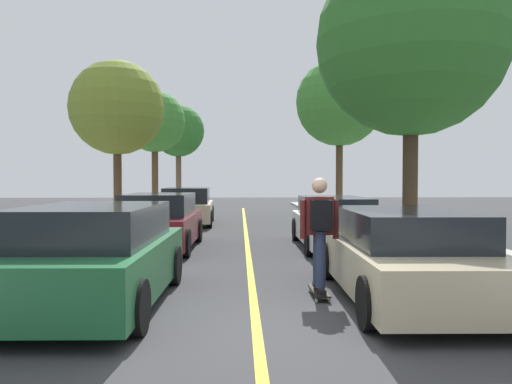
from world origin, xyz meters
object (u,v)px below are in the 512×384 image
Objects in this scene: street_tree_left_far at (178,131)px; fire_hydrant at (390,228)px; street_tree_right_near at (340,103)px; parked_car_left_far at (187,206)px; skateboard at (319,291)px; street_tree_left_near at (155,122)px; street_tree_right_nearest at (411,42)px; skateboarder at (320,227)px; parked_car_left_nearest at (94,256)px; parked_car_right_near at (334,222)px; street_tree_left_nearest at (117,108)px; parked_car_left_near at (159,222)px; parked_car_right_nearest at (405,255)px.

street_tree_left_far is 9.05× the size of fire_hydrant.
parked_car_left_far is at bearing -160.56° from street_tree_right_near.
street_tree_left_near is at bearing 108.00° from skateboard.
street_tree_right_nearest reaches higher than skateboarder.
parked_car_right_near is (4.46, 5.70, -0.04)m from parked_car_left_nearest.
street_tree_left_nearest is at bearing -147.05° from street_tree_right_near.
parked_car_left_far reaches higher than fire_hydrant.
parked_car_right_near is at bearing -28.28° from street_tree_left_nearest.
street_tree_left_near is 8.11× the size of fire_hydrant.
street_tree_left_far is at bearing 90.00° from street_tree_left_near.
parked_car_right_near reaches higher than skateboard.
parked_car_left_nearest is 7.24m from parked_car_right_near.
parked_car_left_far is (0.00, 6.68, 0.02)m from parked_car_left_near.
street_tree_right_near is (6.36, 14.47, 4.36)m from parked_car_left_nearest.
parked_car_left_near reaches higher than fire_hydrant.
street_tree_left_nearest is 10.85m from skateboard.
fire_hydrant is at bearing 44.29° from parked_car_left_nearest.
street_tree_left_nearest is at bearing -121.45° from parked_car_left_far.
parked_car_left_nearest is at bearing -172.97° from skateboard.
skateboard is (-3.14, -5.10, -5.14)m from street_tree_right_nearest.
parked_car_right_near is 0.62× the size of street_tree_right_near.
parked_car_right_near is 5.50m from skateboarder.
parked_car_right_near is (-0.00, 5.47, 0.00)m from parked_car_right_nearest.
street_tree_right_near is 15.00m from skateboarder.
street_tree_left_far is 21.19m from street_tree_right_nearest.
street_tree_left_far is (-1.90, 25.00, 4.09)m from parked_car_left_nearest.
fire_hydrant is 0.42× the size of skateboarder.
parked_car_left_near is 6.10m from skateboard.
street_tree_right_near is at bearing 66.29° from parked_car_left_nearest.
parked_car_left_far is 1.02× the size of parked_car_right_near.
street_tree_right_nearest is at bearing -0.47° from parked_car_left_near.
skateboard is at bearing -121.61° from street_tree_right_nearest.
parked_car_right_nearest is 6.28× the size of fire_hydrant.
street_tree_right_nearest is at bearing -67.06° from street_tree_left_far.
street_tree_right_near is at bearing 90.00° from street_tree_right_nearest.
street_tree_left_far reaches higher than street_tree_left_nearest.
parked_car_left_near is 0.56× the size of street_tree_right_nearest.
parked_car_left_near is at bearing -125.45° from street_tree_right_near.
parked_car_right_nearest is 25.91m from street_tree_left_far.
parked_car_left_far is 7.90m from parked_car_right_near.
street_tree_right_nearest is (6.36, 5.50, 4.53)m from parked_car_left_nearest.
street_tree_left_far is at bearing 98.47° from parked_car_left_far.
parked_car_left_nearest is at bearing -139.15° from street_tree_right_nearest.
parked_car_right_near is at bearing 90.01° from parked_car_right_nearest.
parked_car_right_nearest is 0.64× the size of street_tree_right_near.
street_tree_right_nearest is (8.26, -3.63, 1.20)m from street_tree_left_nearest.
street_tree_left_near is (-1.90, 16.15, 3.67)m from parked_car_left_nearest.
parked_car_left_near is 5.98× the size of fire_hydrant.
parked_car_left_nearest is at bearing -177.04° from parked_car_right_nearest.
parked_car_left_near is 5.26m from street_tree_left_nearest.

